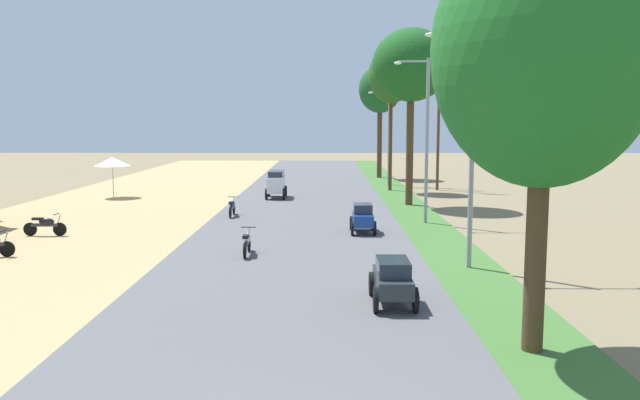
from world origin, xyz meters
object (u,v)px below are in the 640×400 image
Objects in this scene: vendor_umbrella at (112,162)px; median_tree_second at (411,66)px; motorbike_ahead_second at (247,241)px; car_van_white at (276,183)px; median_tree_third at (391,76)px; motorbike_ahead_third at (232,206)px; parked_motorbike_fourth at (45,224)px; streetlamp_far at (389,130)px; car_sedan_charcoal at (393,279)px; streetlamp_near at (473,132)px; median_tree_fourth at (380,90)px; car_hatchback_blue at (363,217)px; streetlamp_mid at (427,129)px; utility_pole_far at (439,122)px; utility_pole_near at (427,129)px; median_tree_nearest at (544,52)px.

median_tree_second is (18.07, -3.38, 5.56)m from vendor_umbrella.
motorbike_ahead_second is (10.52, -17.41, -1.73)m from vendor_umbrella.
median_tree_third is at bearing 32.01° from car_van_white.
motorbike_ahead_third is (-1.90, 9.34, 0.00)m from motorbike_ahead_second.
streetlamp_far reaches higher than parked_motorbike_fourth.
parked_motorbike_fourth is 0.80× the size of car_sedan_charcoal.
vendor_umbrella is at bearing -166.20° from median_tree_third.
streetlamp_near is 6.42m from car_sedan_charcoal.
motorbike_ahead_third is at bearing -112.19° from median_tree_fourth.
car_sedan_charcoal is 10.80m from car_hatchback_blue.
median_tree_second reaches higher than motorbike_ahead_second.
streetlamp_far is (-0.05, 11.71, -3.70)m from median_tree_second.
streetlamp_mid is at bearing -90.00° from streetlamp_far.
motorbike_ahead_second is at bearing -89.05° from car_van_white.
streetlamp_far is at bearing 48.06° from car_van_white.
median_tree_second is at bearing -109.82° from utility_pole_far.
utility_pole_near is 1.94m from utility_pole_far.
median_tree_third is 14.68m from streetlamp_mid.
streetlamp_near reaches higher than car_van_white.
parked_motorbike_fourth is at bearing 156.74° from motorbike_ahead_second.
median_tree_second is 1.41× the size of streetlamp_far.
car_van_white is at bearing -131.94° from streetlamp_far.
streetlamp_mid reaches higher than vendor_umbrella.
car_van_white is at bearing 158.67° from median_tree_second.
streetlamp_mid reaches higher than parked_motorbike_fourth.
median_tree_third reaches higher than streetlamp_mid.
median_tree_nearest is at bearing -39.68° from parked_motorbike_fourth.
parked_motorbike_fourth is 27.34m from utility_pole_far.
median_tree_nearest is 4.44× the size of car_hatchback_blue.
car_van_white is (-7.77, 9.59, -3.44)m from streetlamp_mid.
parked_motorbike_fourth is 0.20× the size of median_tree_nearest.
streetlamp_far is at bearing 81.59° from car_hatchback_blue.
motorbike_ahead_second is at bearing 127.00° from median_tree_nearest.
car_van_white is (-7.77, -8.65, -3.15)m from streetlamp_far.
streetlamp_near is at bearing -64.38° from car_hatchback_blue.
median_tree_fourth reaches higher than streetlamp_far.
median_tree_nearest reaches higher than streetlamp_near.
median_tree_third is 18.74m from car_hatchback_blue.
streetlamp_far is 3.92× the size of motorbike_ahead_third.
car_hatchback_blue reaches higher than parked_motorbike_fourth.
streetlamp_far is 12.05m from car_van_white.
streetlamp_mid is at bearing 12.64° from parked_motorbike_fourth.
motorbike_ahead_third is at bearing 143.33° from car_hatchback_blue.
median_tree_fourth is 1.02× the size of utility_pole_far.
utility_pole_near is at bearing 41.62° from median_tree_third.
vendor_umbrella is 20.42m from motorbike_ahead_second.
streetlamp_near reaches higher than parked_motorbike_fourth.
median_tree_fourth is 38.66m from car_sedan_charcoal.
utility_pole_near is at bearing 76.16° from median_tree_second.
median_tree_third reaches higher than streetlamp_far.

